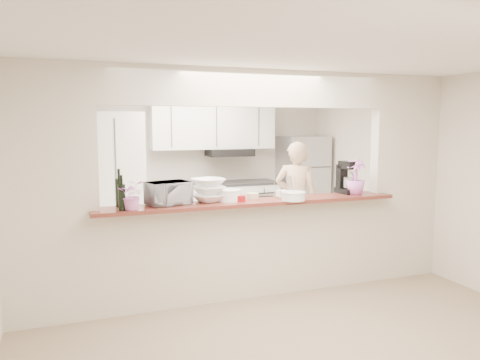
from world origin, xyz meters
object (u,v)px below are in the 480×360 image
refrigerator (302,184)px  person (296,200)px  toaster_oven (168,193)px  stand_mixer (346,179)px

refrigerator → person: 1.70m
toaster_oven → person: 2.42m
stand_mixer → toaster_oven: bearing=-179.0°
refrigerator → person: size_ratio=1.02×
refrigerator → stand_mixer: size_ratio=4.37×
stand_mixer → person: (-0.07, 1.13, -0.43)m
toaster_oven → stand_mixer: (2.16, 0.04, 0.06)m
toaster_oven → stand_mixer: size_ratio=1.10×
toaster_oven → stand_mixer: bearing=-14.1°
toaster_oven → person: person is taller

